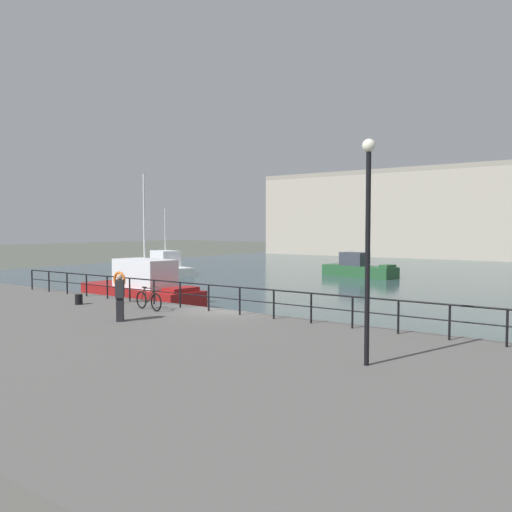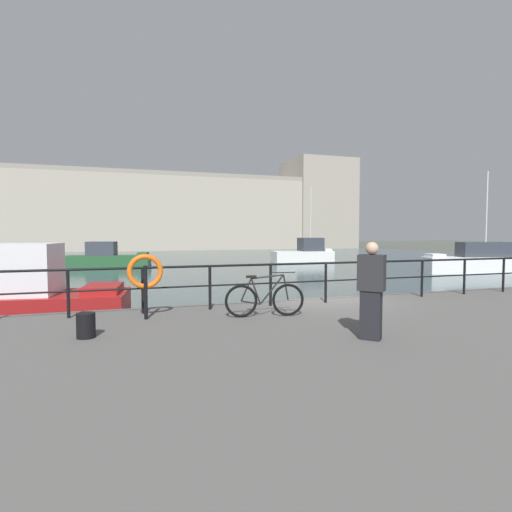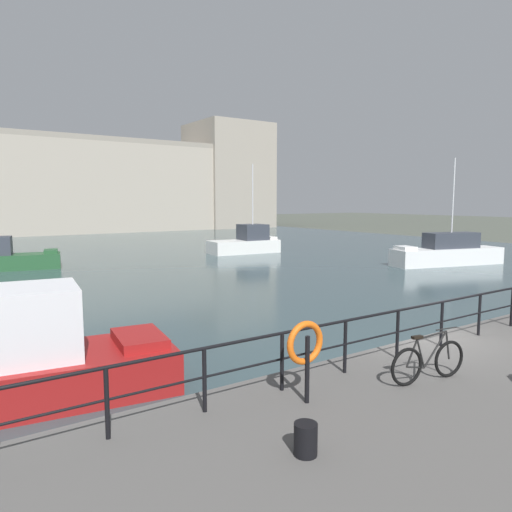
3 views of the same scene
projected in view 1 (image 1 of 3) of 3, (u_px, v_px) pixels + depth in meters
The scene contains 12 objects.
ground_plane at pixel (226, 335), 21.54m from camera, with size 240.00×240.00×0.00m, color #4C5147.
water_basin at pixel (444, 278), 46.02m from camera, with size 80.00×60.00×0.01m, color #33474C.
quay_promenade at pixel (93, 353), 16.24m from camera, with size 56.00×13.00×1.06m, color #565451.
moored_red_daysailer at pixel (166, 266), 49.12m from camera, with size 6.80×4.30×6.15m.
moored_cabin_cruiser at pixel (142, 287), 30.33m from camera, with size 9.25×3.61×7.39m.
moored_white_yacht at pixel (359, 268), 47.24m from camera, with size 7.28×3.42×2.15m.
quay_railing at pixel (209, 293), 20.99m from camera, with size 25.01×0.07×1.08m.
parked_bicycle at pixel (149, 300), 21.28m from camera, with size 1.76×0.34×0.98m.
mooring_bollard at pixel (79, 299), 22.81m from camera, with size 0.32×0.32×0.44m, color black.
life_ring_stand at pixel (119, 281), 23.20m from camera, with size 0.75×0.16×1.40m.
quay_lamp_post at pixel (368, 225), 12.54m from camera, with size 0.32×0.32×5.41m.
standing_person at pixel (120, 297), 18.69m from camera, with size 0.51×0.51×1.69m.
Camera 1 is at (13.45, -16.61, 4.37)m, focal length 37.07 mm.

